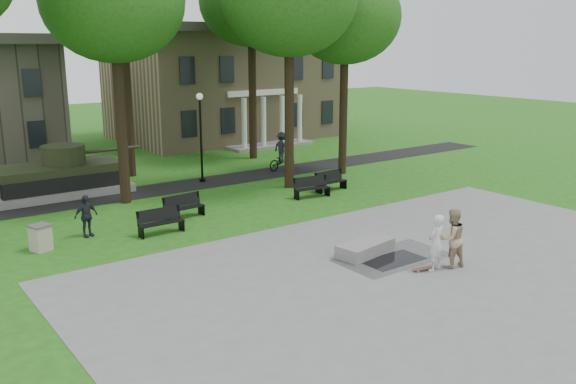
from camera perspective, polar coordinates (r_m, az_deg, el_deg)
name	(u,v)px	position (r m, az deg, el deg)	size (l,w,h in m)	color
ground	(348,242)	(23.01, 5.65, -4.66)	(120.00, 120.00, 0.00)	#225012
plaza	(456,283)	(19.81, 15.41, -8.18)	(22.00, 16.00, 0.02)	gray
footpath	(197,184)	(32.59, -8.53, 0.77)	(44.00, 2.60, 0.01)	black
building_right	(224,81)	(48.96, -6.00, 10.28)	(17.00, 12.00, 8.60)	#9E8460
tree_1	(113,3)	(28.62, -16.05, 16.67)	(6.20, 6.20, 11.63)	black
tree_3	(345,17)	(34.29, 5.39, 15.96)	(6.00, 6.00, 11.19)	black
tree_5	(251,2)	(39.02, -3.46, 17.29)	(6.40, 6.40, 12.44)	black
lamp_mid	(201,130)	(32.58, -8.17, 5.76)	(0.36, 0.36, 4.73)	black
lamp_right	(344,117)	(38.27, 5.23, 7.02)	(0.36, 0.36, 4.73)	black
tank_monument	(60,177)	(31.94, -20.58, 1.33)	(7.45, 3.40, 2.40)	gray
puddle	(393,260)	(21.27, 9.82, -6.31)	(2.20, 1.20, 0.00)	black
concrete_block	(365,248)	(21.65, 7.24, -5.22)	(2.20, 1.00, 0.45)	gray
skateboard	(424,269)	(20.54, 12.57, -7.07)	(0.78, 0.20, 0.07)	brown
skateboarder	(436,243)	(20.32, 13.67, -4.64)	(0.69, 0.45, 1.89)	silver
friend_watching	(452,238)	(20.76, 15.09, -4.19)	(0.97, 0.75, 1.99)	tan
pedestrian_walker	(86,216)	(24.53, -18.37, -2.14)	(0.96, 0.40, 1.65)	#22252D
cyclist	(282,154)	(35.68, -0.57, 3.53)	(2.13, 1.25, 2.23)	black
park_bench_0	(160,221)	(24.24, -11.87, -2.64)	(1.80, 0.53, 1.00)	black
park_bench_1	(183,206)	(26.25, -9.77, -1.28)	(1.84, 0.70, 1.00)	black
park_bench_2	(311,187)	(29.34, 2.17, 0.50)	(1.85, 0.80, 1.00)	black
park_bench_3	(330,180)	(30.77, 3.97, 1.10)	(1.83, 0.64, 1.00)	black
trash_bin	(40,237)	(23.56, -22.15, -3.96)	(0.84, 0.84, 0.96)	#B9A998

